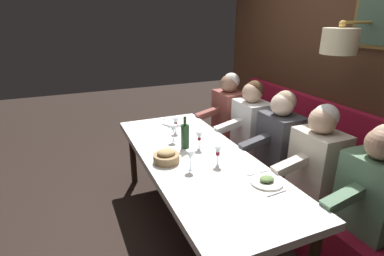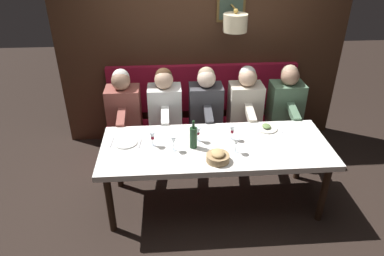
{
  "view_description": "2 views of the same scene",
  "coord_description": "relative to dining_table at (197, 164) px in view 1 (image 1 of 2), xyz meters",
  "views": [
    {
      "loc": [
        -0.98,
        -2.17,
        1.9
      ],
      "look_at": [
        0.05,
        0.24,
        0.92
      ],
      "focal_mm": 28.42,
      "sensor_mm": 36.0,
      "label": 1
    },
    {
      "loc": [
        -2.99,
        0.45,
        2.67
      ],
      "look_at": [
        0.05,
        0.24,
        0.92
      ],
      "focal_mm": 33.12,
      "sensor_mm": 36.0,
      "label": 2
    }
  ],
  "objects": [
    {
      "name": "ground_plane",
      "position": [
        0.0,
        0.0,
        -0.67
      ],
      "size": [
        12.0,
        12.0,
        0.0
      ],
      "primitive_type": "plane",
      "color": "black"
    },
    {
      "name": "dining_table",
      "position": [
        0.0,
        0.0,
        0.0
      ],
      "size": [
        0.9,
        2.32,
        0.74
      ],
      "color": "white",
      "rests_on": "ground_plane"
    },
    {
      "name": "banquette_bench",
      "position": [
        0.89,
        0.0,
        -0.45
      ],
      "size": [
        0.52,
        2.52,
        0.45
      ],
      "primitive_type": "cube",
      "color": "maroon",
      "rests_on": "ground_plane"
    },
    {
      "name": "back_wall_panel",
      "position": [
        1.46,
        -0.01,
        0.69
      ],
      "size": [
        0.59,
        3.72,
        2.9
      ],
      "color": "#422819",
      "rests_on": "ground_plane"
    },
    {
      "name": "diner_nearest",
      "position": [
        0.88,
        -0.99,
        0.14
      ],
      "size": [
        0.6,
        0.4,
        0.79
      ],
      "color": "#567A5B",
      "rests_on": "banquette_bench"
    },
    {
      "name": "diner_near",
      "position": [
        0.88,
        -0.48,
        0.14
      ],
      "size": [
        0.6,
        0.4,
        0.79
      ],
      "color": "beige",
      "rests_on": "banquette_bench"
    },
    {
      "name": "diner_middle",
      "position": [
        0.88,
        0.01,
        0.14
      ],
      "size": [
        0.6,
        0.4,
        0.79
      ],
      "color": "#3D3D42",
      "rests_on": "banquette_bench"
    },
    {
      "name": "diner_far",
      "position": [
        0.88,
        0.51,
        0.14
      ],
      "size": [
        0.6,
        0.4,
        0.79
      ],
      "color": "white",
      "rests_on": "banquette_bench"
    },
    {
      "name": "diner_farthest",
      "position": [
        0.88,
        1.0,
        0.14
      ],
      "size": [
        0.6,
        0.4,
        0.79
      ],
      "color": "#934C42",
      "rests_on": "banquette_bench"
    },
    {
      "name": "place_setting_0",
      "position": [
        0.1,
        0.91,
        0.07
      ],
      "size": [
        0.24,
        0.32,
        0.01
      ],
      "color": "white",
      "rests_on": "dining_table"
    },
    {
      "name": "place_setting_1",
      "position": [
        0.29,
        -0.59,
        0.08
      ],
      "size": [
        0.24,
        0.32,
        0.05
      ],
      "color": "silver",
      "rests_on": "dining_table"
    },
    {
      "name": "wine_glass_0",
      "position": [
        0.09,
        0.17,
        0.18
      ],
      "size": [
        0.07,
        0.07,
        0.16
      ],
      "color": "silver",
      "rests_on": "dining_table"
    },
    {
      "name": "wine_glass_1",
      "position": [
        -0.06,
        0.42,
        0.18
      ],
      "size": [
        0.07,
        0.07,
        0.16
      ],
      "color": "silver",
      "rests_on": "dining_table"
    },
    {
      "name": "wine_glass_2",
      "position": [
        -0.14,
        -0.18,
        0.18
      ],
      "size": [
        0.07,
        0.07,
        0.16
      ],
      "color": "silver",
      "rests_on": "dining_table"
    },
    {
      "name": "wine_glass_3",
      "position": [
        0.1,
        -0.18,
        0.18
      ],
      "size": [
        0.07,
        0.07,
        0.16
      ],
      "color": "silver",
      "rests_on": "dining_table"
    },
    {
      "name": "wine_glass_4",
      "position": [
        0.04,
        0.63,
        0.18
      ],
      "size": [
        0.07,
        0.07,
        0.16
      ],
      "color": "silver",
      "rests_on": "dining_table"
    },
    {
      "name": "wine_bottle",
      "position": [
        -0.02,
        0.23,
        0.18
      ],
      "size": [
        0.08,
        0.08,
        0.3
      ],
      "color": "#19381E",
      "rests_on": "dining_table"
    },
    {
      "name": "bread_bowl",
      "position": [
        -0.28,
        0.02,
        0.11
      ],
      "size": [
        0.22,
        0.22,
        0.12
      ],
      "color": "#9E7F56",
      "rests_on": "dining_table"
    }
  ]
}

